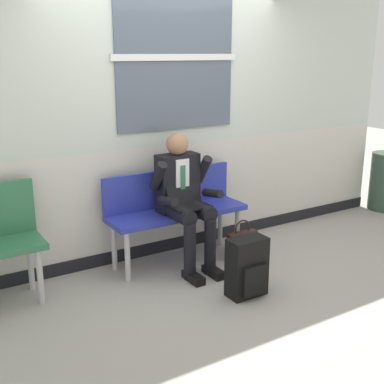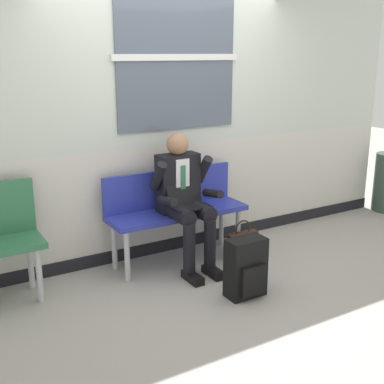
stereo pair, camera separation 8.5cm
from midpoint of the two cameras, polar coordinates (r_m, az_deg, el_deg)
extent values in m
plane|color=#9E9991|center=(4.82, -0.01, -8.60)|extent=(18.00, 18.00, 0.00)
cube|color=beige|center=(4.89, -3.68, 16.34)|extent=(5.82, 0.12, 1.86)
cube|color=beige|center=(5.07, -3.40, 0.06)|extent=(5.82, 0.12, 0.98)
cube|color=black|center=(5.25, -3.30, -5.78)|extent=(5.82, 0.14, 0.13)
cube|color=#4C5666|center=(4.87, -2.32, 15.17)|extent=(1.26, 0.02, 1.36)
cube|color=silver|center=(4.86, -2.26, 15.17)|extent=(1.34, 0.03, 0.06)
cube|color=#28339E|center=(4.78, -2.16, -2.40)|extent=(1.37, 0.42, 0.05)
cube|color=#28339E|center=(4.87, -3.23, 0.47)|extent=(1.37, 0.04, 0.36)
cylinder|color=#B7B7BC|center=(4.49, -7.94, -7.34)|extent=(0.05, 0.05, 0.47)
cylinder|color=#B7B7BC|center=(4.75, -9.43, -6.10)|extent=(0.05, 0.05, 0.47)
cylinder|color=#B7B7BC|center=(5.06, 4.71, -4.54)|extent=(0.05, 0.05, 0.47)
cylinder|color=#B7B7BC|center=(5.29, 2.78, -3.59)|extent=(0.05, 0.05, 0.47)
cylinder|color=#B7B7BC|center=(4.27, -17.57, -9.21)|extent=(0.05, 0.05, 0.47)
cylinder|color=#B7B7BC|center=(4.54, -18.54, -7.78)|extent=(0.05, 0.05, 0.47)
cylinder|color=black|center=(4.53, -2.06, -2.49)|extent=(0.15, 0.40, 0.15)
cylinder|color=black|center=(4.49, -0.80, -6.87)|extent=(0.11, 0.11, 0.52)
cube|color=black|center=(4.53, -0.40, -9.77)|extent=(0.10, 0.26, 0.07)
cylinder|color=black|center=(4.64, 0.30, -2.05)|extent=(0.15, 0.40, 0.15)
cylinder|color=black|center=(4.60, 1.56, -6.31)|extent=(0.11, 0.11, 0.52)
cube|color=black|center=(4.64, 1.95, -9.15)|extent=(0.10, 0.26, 0.07)
cube|color=black|center=(4.70, -2.19, 1.08)|extent=(0.40, 0.18, 0.55)
cube|color=silver|center=(4.60, -1.61, 1.43)|extent=(0.14, 0.01, 0.39)
cube|color=#2D664C|center=(4.61, -1.57, 1.05)|extent=(0.05, 0.01, 0.33)
sphere|color=#9E7051|center=(4.62, -2.24, 5.52)|extent=(0.21, 0.21, 0.21)
cylinder|color=black|center=(4.50, -4.42, 1.83)|extent=(0.09, 0.25, 0.30)
cylinder|color=black|center=(4.40, -3.35, -1.05)|extent=(0.08, 0.27, 0.12)
cylinder|color=black|center=(4.73, 0.74, 2.57)|extent=(0.09, 0.25, 0.30)
cylinder|color=black|center=(4.64, 1.86, -0.15)|extent=(0.08, 0.27, 0.12)
cube|color=black|center=(4.55, -0.67, -1.71)|extent=(0.35, 0.22, 0.02)
cube|color=black|center=(4.62, -1.51, 0.01)|extent=(0.35, 0.08, 0.21)
cube|color=black|center=(4.23, 5.72, -8.55)|extent=(0.33, 0.18, 0.51)
cube|color=black|center=(4.18, 6.63, -10.02)|extent=(0.23, 0.04, 0.25)
cube|color=#331E14|center=(4.99, 5.25, -6.09)|extent=(0.32, 0.08, 0.28)
torus|color=#331E14|center=(4.92, 5.30, -4.16)|extent=(0.18, 0.02, 0.18)
camera|label=1|loc=(0.04, -90.54, -0.15)|focal=46.55mm
camera|label=2|loc=(0.04, 89.46, 0.15)|focal=46.55mm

